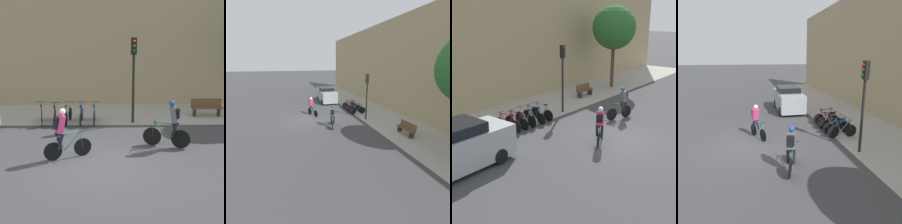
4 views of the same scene
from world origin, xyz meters
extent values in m
plane|color=#3D3D3F|center=(0.00, 0.00, 0.00)|extent=(200.00, 200.00, 0.00)
cube|color=#A39E93|center=(0.00, 6.75, 0.00)|extent=(44.00, 4.50, 0.01)
cube|color=tan|center=(0.00, 9.30, 4.58)|extent=(44.00, 0.60, 9.16)
cylinder|color=black|center=(-0.54, 0.78, 0.32)|extent=(0.59, 0.28, 0.63)
cylinder|color=black|center=(-1.50, 0.36, 0.32)|extent=(0.59, 0.28, 0.63)
cylinder|color=teal|center=(-0.87, 0.64, 0.60)|extent=(0.54, 0.26, 0.62)
cylinder|color=teal|center=(-1.22, 0.48, 0.58)|extent=(0.26, 0.14, 0.58)
cylinder|color=teal|center=(-0.97, 0.59, 0.88)|extent=(0.73, 0.35, 0.07)
cylinder|color=teal|center=(-1.31, 0.45, 0.31)|extent=(0.40, 0.20, 0.05)
cylinder|color=teal|center=(-1.42, 0.40, 0.59)|extent=(0.21, 0.12, 0.56)
cylinder|color=teal|center=(-0.58, 0.76, 0.61)|extent=(0.12, 0.08, 0.59)
cylinder|color=black|center=(-0.62, 0.75, 0.94)|extent=(0.21, 0.43, 0.03)
cube|color=black|center=(-1.33, 0.44, 0.91)|extent=(0.22, 0.15, 0.06)
cube|color=#DB3875|center=(-1.24, 0.48, 1.24)|extent=(0.42, 0.42, 0.63)
sphere|color=silver|center=(-1.16, 0.51, 1.65)|extent=(0.29, 0.29, 0.22)
cylinder|color=black|center=(-1.24, 0.36, 0.66)|extent=(0.30, 0.21, 0.56)
cylinder|color=black|center=(-1.33, 0.56, 0.66)|extent=(0.26, 0.20, 0.56)
cube|color=black|center=(-1.37, 0.42, 1.29)|extent=(0.23, 0.29, 0.36)
cylinder|color=black|center=(2.02, 1.78, 0.35)|extent=(0.67, 0.26, 0.70)
cylinder|color=black|center=(3.03, 1.43, 0.35)|extent=(0.67, 0.26, 0.70)
cylinder|color=#2D6B33|center=(2.37, 1.66, 0.63)|extent=(0.57, 0.23, 0.62)
cylinder|color=#2D6B33|center=(2.74, 1.54, 0.62)|extent=(0.27, 0.13, 0.58)
cylinder|color=#2D6B33|center=(2.48, 1.63, 0.92)|extent=(0.76, 0.30, 0.07)
cylinder|color=#2D6B33|center=(2.83, 1.50, 0.34)|extent=(0.42, 0.17, 0.05)
cylinder|color=#2D6B33|center=(2.94, 1.47, 0.63)|extent=(0.22, 0.10, 0.56)
cylinder|color=#2D6B33|center=(2.06, 1.77, 0.64)|extent=(0.13, 0.07, 0.59)
cylinder|color=black|center=(2.10, 1.76, 0.97)|extent=(0.18, 0.44, 0.03)
cube|color=black|center=(2.85, 1.50, 0.94)|extent=(0.22, 0.14, 0.06)
cube|color=#5B5B60|center=(2.76, 1.53, 1.27)|extent=(0.41, 0.41, 0.63)
sphere|color=#1E47AD|center=(2.68, 1.56, 1.68)|extent=(0.28, 0.28, 0.22)
cylinder|color=black|center=(2.84, 1.62, 0.70)|extent=(0.30, 0.19, 0.56)
cylinder|color=black|center=(2.77, 1.41, 0.70)|extent=(0.26, 0.18, 0.56)
cube|color=black|center=(2.89, 1.48, 1.32)|extent=(0.22, 0.29, 0.36)
cylinder|color=black|center=(-2.87, 5.38, 0.34)|extent=(0.17, 0.68, 0.68)
cylinder|color=black|center=(-2.68, 4.41, 0.34)|extent=(0.17, 0.68, 0.68)
cylinder|color=maroon|center=(-2.81, 5.05, 0.62)|extent=(0.14, 0.54, 0.62)
cylinder|color=maroon|center=(-2.74, 4.69, 0.61)|extent=(0.09, 0.26, 0.58)
cylinder|color=maroon|center=(-2.79, 4.95, 0.91)|extent=(0.18, 0.72, 0.07)
cylinder|color=maroon|center=(-2.72, 4.61, 0.33)|extent=(0.11, 0.39, 0.05)
cylinder|color=maroon|center=(-2.70, 4.50, 0.62)|extent=(0.07, 0.21, 0.56)
cylinder|color=maroon|center=(-2.86, 5.34, 0.63)|extent=(0.06, 0.12, 0.58)
cylinder|color=black|center=(-2.86, 5.30, 0.96)|extent=(0.46, 0.12, 0.03)
cube|color=black|center=(-2.72, 4.59, 0.93)|extent=(0.12, 0.21, 0.06)
cylinder|color=black|center=(-2.21, 5.37, 0.30)|extent=(0.11, 0.61, 0.61)
cylinder|color=black|center=(-2.10, 4.42, 0.30)|extent=(0.11, 0.61, 0.61)
cylinder|color=maroon|center=(-2.17, 5.05, 0.59)|extent=(0.10, 0.53, 0.62)
cylinder|color=maroon|center=(-2.13, 4.70, 0.57)|extent=(0.07, 0.25, 0.58)
cylinder|color=maroon|center=(-2.16, 4.94, 0.87)|extent=(0.12, 0.71, 0.07)
cylinder|color=maroon|center=(-2.12, 4.61, 0.30)|extent=(0.08, 0.39, 0.05)
cylinder|color=maroon|center=(-2.11, 4.51, 0.58)|extent=(0.06, 0.21, 0.56)
cylinder|color=maroon|center=(-2.20, 5.34, 0.59)|extent=(0.05, 0.12, 0.58)
cylinder|color=black|center=(-2.20, 5.30, 0.92)|extent=(0.46, 0.08, 0.03)
cube|color=black|center=(-2.12, 4.59, 0.89)|extent=(0.10, 0.21, 0.06)
cylinder|color=black|center=(-1.48, 5.42, 0.33)|extent=(0.09, 0.65, 0.65)
cylinder|color=black|center=(-1.58, 4.38, 0.33)|extent=(0.09, 0.65, 0.65)
cylinder|color=#99999E|center=(-1.51, 5.06, 0.61)|extent=(0.09, 0.57, 0.62)
cylinder|color=#99999E|center=(-1.55, 4.68, 0.59)|extent=(0.06, 0.27, 0.58)
cylinder|color=#99999E|center=(-1.52, 4.95, 0.89)|extent=(0.11, 0.77, 0.07)
cylinder|color=#99999E|center=(-1.56, 4.59, 0.32)|extent=(0.07, 0.42, 0.05)
cylinder|color=#99999E|center=(-1.57, 4.47, 0.60)|extent=(0.05, 0.22, 0.56)
cylinder|color=#99999E|center=(-1.48, 5.37, 0.62)|extent=(0.05, 0.12, 0.59)
cylinder|color=black|center=(-1.49, 5.33, 0.95)|extent=(0.46, 0.07, 0.03)
cube|color=black|center=(-1.56, 4.56, 0.92)|extent=(0.10, 0.21, 0.06)
cylinder|color=black|center=(-0.90, 5.43, 0.31)|extent=(0.04, 0.62, 0.62)
cylinder|color=black|center=(-0.90, 4.37, 0.31)|extent=(0.04, 0.62, 0.62)
cylinder|color=#1E478C|center=(-0.90, 5.07, 0.59)|extent=(0.04, 0.58, 0.62)
cylinder|color=#1E478C|center=(-0.90, 4.67, 0.58)|extent=(0.04, 0.27, 0.58)
cylinder|color=#1E478C|center=(-0.90, 4.95, 0.87)|extent=(0.04, 0.79, 0.07)
cylinder|color=#1E478C|center=(-0.90, 4.58, 0.30)|extent=(0.03, 0.43, 0.05)
cylinder|color=#1E478C|center=(-0.90, 4.46, 0.58)|extent=(0.03, 0.22, 0.56)
cylinder|color=#1E478C|center=(-0.90, 5.38, 0.60)|extent=(0.04, 0.12, 0.59)
cylinder|color=black|center=(-0.90, 5.34, 0.93)|extent=(0.46, 0.03, 0.03)
cube|color=black|center=(-0.90, 4.56, 0.90)|extent=(0.08, 0.20, 0.06)
cylinder|color=black|center=(-0.28, 5.38, 0.33)|extent=(0.04, 0.66, 0.66)
cylinder|color=black|center=(-0.28, 4.41, 0.33)|extent=(0.04, 0.66, 0.66)
cylinder|color=teal|center=(-0.28, 5.05, 0.61)|extent=(0.04, 0.54, 0.62)
cylinder|color=teal|center=(-0.28, 4.69, 0.59)|extent=(0.04, 0.25, 0.58)
cylinder|color=teal|center=(-0.28, 4.95, 0.89)|extent=(0.04, 0.72, 0.07)
cylinder|color=teal|center=(-0.28, 4.61, 0.32)|extent=(0.03, 0.39, 0.05)
cylinder|color=teal|center=(-0.28, 4.50, 0.60)|extent=(0.03, 0.21, 0.56)
cylinder|color=teal|center=(-0.28, 5.35, 0.62)|extent=(0.04, 0.11, 0.58)
cylinder|color=black|center=(-0.28, 5.31, 0.95)|extent=(0.46, 0.03, 0.03)
cube|color=black|center=(-0.28, 4.59, 0.92)|extent=(0.08, 0.20, 0.06)
cylinder|color=black|center=(1.56, 4.91, 1.99)|extent=(0.12, 0.12, 3.99)
cube|color=black|center=(1.56, 4.91, 3.61)|extent=(0.26, 0.20, 0.76)
sphere|color=red|center=(1.56, 4.78, 3.82)|extent=(0.15, 0.15, 0.15)
sphere|color=#4C380A|center=(1.56, 4.78, 3.61)|extent=(0.15, 0.15, 0.15)
sphere|color=#0C4719|center=(1.56, 4.78, 3.40)|extent=(0.15, 0.15, 0.15)
cube|color=brown|center=(5.48, 6.07, 0.45)|extent=(1.58, 0.40, 0.08)
cube|color=brown|center=(5.48, 6.25, 0.69)|extent=(1.58, 0.12, 0.40)
cube|color=#2D2D2D|center=(4.85, 6.07, 0.23)|extent=(0.08, 0.36, 0.45)
cube|color=#2D2D2D|center=(6.11, 6.07, 0.23)|extent=(0.08, 0.36, 0.45)
cube|color=#9EA3A8|center=(-6.61, 3.26, 0.81)|extent=(4.30, 1.78, 1.27)
cube|color=black|center=(-6.72, 3.26, 1.65)|extent=(2.06, 1.57, 0.40)
cylinder|color=black|center=(-5.28, 2.44, 0.31)|extent=(0.62, 0.20, 0.62)
cylinder|color=black|center=(-5.28, 4.08, 0.31)|extent=(0.62, 0.20, 0.62)
cylinder|color=#4C3823|center=(9.41, 6.20, 1.80)|extent=(0.28, 0.28, 3.59)
sphere|color=#286028|center=(9.41, 6.20, 4.68)|extent=(3.35, 3.35, 3.35)
camera|label=1|loc=(0.27, -9.45, 4.11)|focal=50.00mm
camera|label=2|loc=(15.01, -1.78, 4.87)|focal=28.00mm
camera|label=3|loc=(-12.32, -6.50, 5.58)|focal=50.00mm
camera|label=4|loc=(9.80, 0.05, 4.18)|focal=35.00mm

